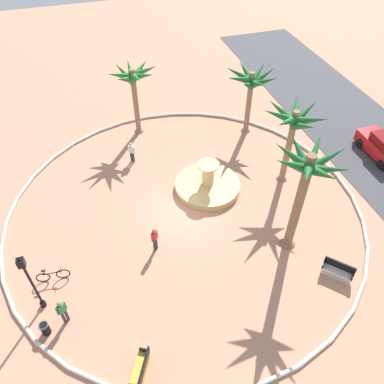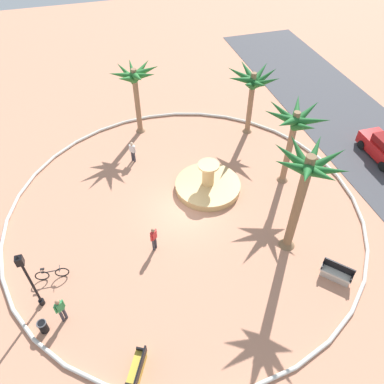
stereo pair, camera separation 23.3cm
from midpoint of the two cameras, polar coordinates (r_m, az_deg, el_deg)
ground_plane at (r=23.21m, az=-1.35°, el=-2.78°), size 80.00×80.00×0.00m
plaza_curb at (r=23.14m, az=-1.35°, el=-2.62°), size 21.49×21.49×0.20m
fountain at (r=24.39m, az=2.08°, el=1.08°), size 4.21×4.21×2.04m
palm_tree_near_fountain at (r=18.59m, az=16.47°, el=2.03°), size 3.73×3.72×6.67m
palm_tree_by_curb at (r=23.30m, az=14.76°, el=9.82°), size 3.75×3.86×5.53m
palm_tree_mid_plaza at (r=27.58m, az=-9.07°, el=16.23°), size 3.51×3.59×5.36m
palm_tree_far_side at (r=27.72m, az=8.66°, el=15.91°), size 4.03×3.97×5.10m
bench_east at (r=17.92m, az=-8.17°, el=-25.08°), size 1.65×1.19×1.00m
bench_west at (r=21.34m, az=20.75°, el=-11.25°), size 1.52×1.44×1.00m
lamppost at (r=18.95m, az=-23.63°, el=-11.99°), size 0.32×0.32×3.96m
trash_bin at (r=19.70m, az=-21.65°, el=-18.62°), size 0.46×0.46×0.73m
bicycle_red_frame at (r=21.15m, az=-20.57°, el=-11.72°), size 0.44×1.72×0.94m
person_cyclist_helmet at (r=19.21m, az=-19.32°, el=-16.58°), size 0.36×0.45×1.69m
person_cyclist_photo at (r=20.69m, az=-5.98°, el=-6.95°), size 0.38×0.42×1.68m
person_pedestrian_stroll at (r=26.42m, az=-9.36°, el=6.08°), size 0.40×0.40×1.59m
parked_car_leftmost at (r=29.79m, az=26.66°, el=6.14°), size 4.02×1.96×1.67m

